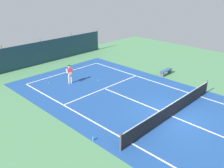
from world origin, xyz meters
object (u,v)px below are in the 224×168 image
(tennis_net, at_px, (172,109))
(tennis_ball_near_player, at_px, (49,83))
(tennis_player, at_px, (70,73))
(tennis_ball_midcourt, at_px, (69,72))
(courtside_bench, at_px, (166,71))
(water_bottle, at_px, (93,139))
(tennis_ball_by_sideline, at_px, (98,80))

(tennis_net, bearing_deg, tennis_ball_near_player, 103.75)
(tennis_player, height_order, tennis_ball_midcourt, tennis_player)
(courtside_bench, height_order, water_bottle, courtside_bench)
(tennis_ball_midcourt, bearing_deg, tennis_net, -91.62)
(tennis_net, distance_m, water_bottle, 5.69)
(tennis_net, distance_m, tennis_ball_midcourt, 11.85)
(tennis_ball_by_sideline, bearing_deg, courtside_bench, -32.52)
(tennis_ball_near_player, height_order, tennis_ball_midcourt, same)
(tennis_ball_midcourt, bearing_deg, tennis_ball_near_player, -159.03)
(tennis_net, xyz_separation_m, courtside_bench, (6.31, 4.55, -0.14))
(tennis_player, bearing_deg, tennis_ball_near_player, -21.58)
(tennis_ball_near_player, bearing_deg, water_bottle, -107.24)
(tennis_ball_midcourt, height_order, water_bottle, water_bottle)
(tennis_ball_near_player, distance_m, water_bottle, 9.42)
(courtside_bench, distance_m, water_bottle, 12.06)
(tennis_net, xyz_separation_m, tennis_ball_midcourt, (0.34, 11.84, -0.48))
(courtside_bench, bearing_deg, tennis_ball_midcourt, 129.34)
(tennis_ball_by_sideline, height_order, courtside_bench, courtside_bench)
(tennis_player, height_order, tennis_ball_by_sideline, tennis_player)
(tennis_net, relative_size, tennis_player, 6.17)
(tennis_ball_midcourt, bearing_deg, tennis_player, -123.22)
(tennis_net, relative_size, tennis_ball_near_player, 153.33)
(tennis_ball_near_player, bearing_deg, tennis_ball_by_sideline, -37.70)
(tennis_net, bearing_deg, water_bottle, 162.51)
(tennis_net, bearing_deg, tennis_player, 97.88)
(tennis_ball_near_player, distance_m, tennis_ball_midcourt, 3.16)
(tennis_player, xyz_separation_m, tennis_ball_by_sideline, (2.10, -1.29, -0.93))
(tennis_net, relative_size, tennis_ball_by_sideline, 153.33)
(courtside_bench, bearing_deg, tennis_net, -144.23)
(tennis_ball_midcourt, distance_m, courtside_bench, 9.43)
(tennis_ball_by_sideline, distance_m, water_bottle, 8.89)
(tennis_player, xyz_separation_m, courtside_bench, (7.60, -4.80, -0.59))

